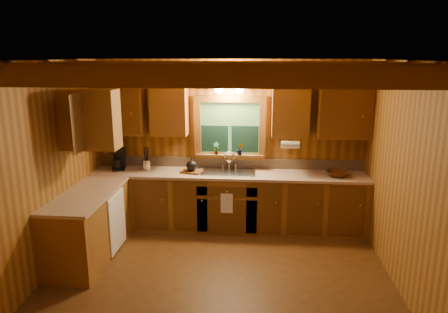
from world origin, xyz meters
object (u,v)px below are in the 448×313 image
coffee_maker (118,159)px  cutting_board (192,172)px  sink (228,175)px  wicker_basket (338,174)px

coffee_maker → cutting_board: size_ratio=1.09×
sink → coffee_maker: size_ratio=2.44×
sink → wicker_basket: 1.64m
sink → coffee_maker: coffee_maker is taller
sink → coffee_maker: bearing=178.5°
cutting_board → coffee_maker: bearing=-171.8°
sink → wicker_basket: sink is taller
sink → cutting_board: sink is taller
coffee_maker → wicker_basket: coffee_maker is taller
coffee_maker → cutting_board: 1.19m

